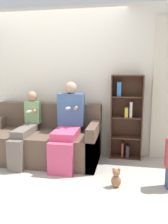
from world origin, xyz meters
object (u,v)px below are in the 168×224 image
object	(u,v)px
couch	(44,141)
child_seated	(26,128)
bookshelf	(126,117)
teddy_bear	(116,178)
adult_seated	(68,123)

from	to	relation	value
couch	child_seated	distance (m)	0.39
bookshelf	teddy_bear	bearing A→B (deg)	-95.08
bookshelf	teddy_bear	size ratio (longest dim) A/B	5.45
child_seated	teddy_bear	bearing A→B (deg)	-22.35
child_seated	bookshelf	distance (m)	1.68
child_seated	couch	bearing A→B (deg)	33.96
adult_seated	bookshelf	distance (m)	1.02
adult_seated	child_seated	bearing A→B (deg)	-175.64
teddy_bear	bookshelf	bearing A→B (deg)	84.92
couch	bookshelf	size ratio (longest dim) A/B	1.31
child_seated	teddy_bear	distance (m)	1.67
adult_seated	bookshelf	size ratio (longest dim) A/B	0.92
couch	bookshelf	world-z (taller)	bookshelf
bookshelf	teddy_bear	distance (m)	1.27
bookshelf	teddy_bear	xyz separation A→B (m)	(-0.10, -1.13, -0.58)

